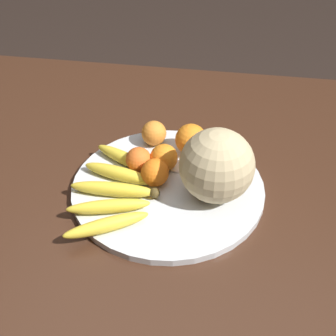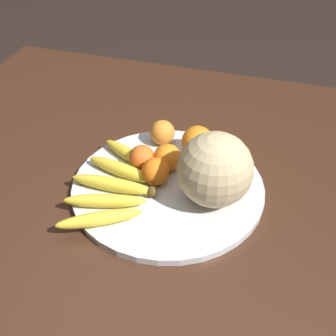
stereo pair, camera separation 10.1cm
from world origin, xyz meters
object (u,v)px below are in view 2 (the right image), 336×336
banana_bunch (115,184)px  orange_back_left (142,157)px  orange_back_right (155,171)px  fruit_bowl (168,188)px  orange_front_left (197,141)px  orange_mid_center (162,132)px  kitchen_table (179,203)px  produce_tag (189,172)px  orange_front_right (167,157)px  melon (215,170)px

banana_bunch → orange_back_left: (0.03, 0.09, 0.01)m
orange_back_right → fruit_bowl: bearing=-4.6°
fruit_bowl → orange_front_left: bearing=74.7°
fruit_bowl → orange_mid_center: bearing=111.2°
kitchen_table → orange_front_left: size_ratio=18.65×
orange_back_left → produce_tag: bearing=6.8°
produce_tag → orange_front_right: bearing=-172.2°
banana_bunch → melon: bearing=-172.3°
banana_bunch → orange_front_left: 0.23m
kitchen_table → orange_mid_center: orange_mid_center is taller
kitchen_table → orange_mid_center: 0.18m
orange_front_left → orange_back_left: (-0.11, -0.09, -0.01)m
banana_bunch → produce_tag: (0.14, 0.10, -0.01)m
orange_mid_center → orange_back_right: bearing=-79.0°
fruit_bowl → banana_bunch: (-0.11, -0.05, 0.02)m
orange_back_right → produce_tag: orange_back_right is taller
produce_tag → melon: bearing=-34.4°
orange_mid_center → orange_back_left: size_ratio=1.04×
orange_mid_center → orange_front_right: bearing=-66.6°
fruit_bowl → produce_tag: 0.07m
produce_tag → orange_front_left: bearing=97.8°
banana_bunch → produce_tag: bearing=-145.0°
orange_front_left → orange_mid_center: 0.10m
orange_mid_center → kitchen_table: bearing=-53.4°
melon → orange_front_right: size_ratio=2.50×
produce_tag → fruit_bowl: bearing=-110.7°
orange_mid_center → banana_bunch: bearing=-103.7°
orange_mid_center → produce_tag: (0.09, -0.09, -0.03)m
kitchen_table → fruit_bowl: fruit_bowl is taller
orange_back_right → produce_tag: (0.06, 0.05, -0.03)m
banana_bunch → orange_front_right: orange_front_right is taller
orange_front_left → orange_mid_center: size_ratio=1.23×
fruit_bowl → orange_front_left: size_ratio=5.67×
orange_back_left → kitchen_table: bearing=8.8°
orange_back_left → orange_back_right: orange_back_right is taller
banana_bunch → orange_back_left: size_ratio=5.44×
banana_bunch → orange_mid_center: size_ratio=5.21×
fruit_bowl → orange_back_left: (-0.07, 0.04, 0.04)m
orange_front_left → orange_front_right: bearing=-127.3°
kitchen_table → orange_front_right: bearing=177.6°
melon → orange_front_right: 0.15m
orange_front_right → orange_mid_center: size_ratio=1.04×
orange_mid_center → melon: bearing=-45.0°
fruit_bowl → melon: (0.10, -0.01, 0.09)m
orange_front_right → orange_mid_center: 0.10m
fruit_bowl → banana_bunch: banana_bunch is taller
orange_front_right → orange_mid_center: (-0.04, 0.09, -0.00)m
orange_front_right → orange_back_left: size_ratio=1.08×
fruit_bowl → produce_tag: produce_tag is taller
orange_front_left → orange_back_right: bearing=-117.2°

